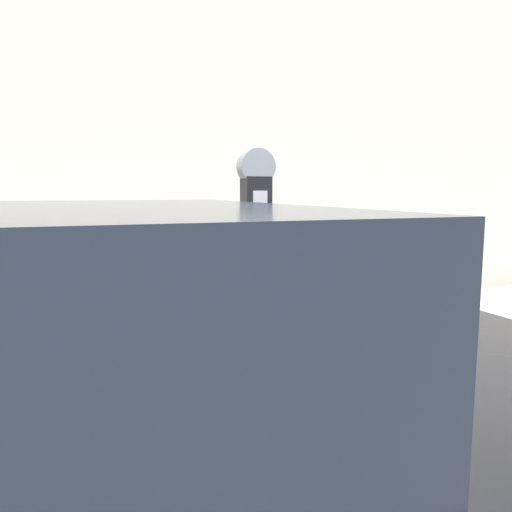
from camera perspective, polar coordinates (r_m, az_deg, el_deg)
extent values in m
cube|color=#9E9B96|center=(4.32, -4.40, -12.16)|extent=(24.00, 2.80, 0.15)
cube|color=beige|center=(5.95, -10.13, 19.45)|extent=(24.00, 0.30, 5.54)
cylinder|color=gray|center=(3.00, 0.00, -8.15)|extent=(0.07, 0.07, 1.14)
cube|color=black|center=(2.89, 0.00, 5.90)|extent=(0.15, 0.12, 0.32)
cube|color=gray|center=(2.83, 0.48, 6.35)|extent=(0.08, 0.01, 0.11)
cylinder|color=slate|center=(2.89, 0.00, 10.18)|extent=(0.21, 0.10, 0.21)
cylinder|color=black|center=(2.67, 5.68, -18.87)|extent=(0.68, 0.23, 0.68)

